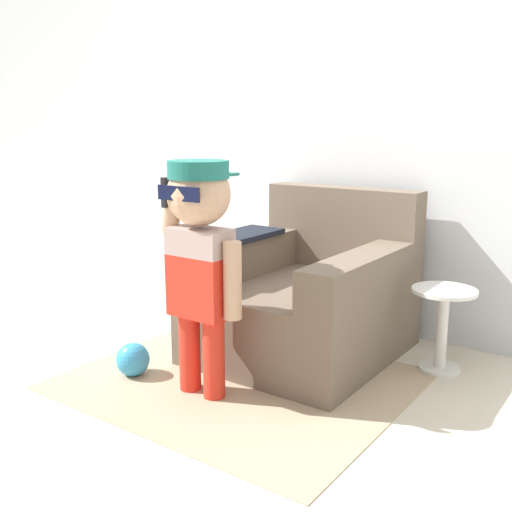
{
  "coord_description": "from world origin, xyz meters",
  "views": [
    {
      "loc": [
        1.73,
        -2.56,
        1.2
      ],
      "look_at": [
        0.13,
        -0.3,
        0.59
      ],
      "focal_mm": 42.0,
      "sensor_mm": 36.0,
      "label": 1
    }
  ],
  "objects_px": {
    "armchair": "(306,298)",
    "toy_ball": "(133,359)",
    "side_table": "(442,321)",
    "person_child": "(200,243)"
  },
  "relations": [
    {
      "from": "side_table",
      "to": "armchair",
      "type": "bearing_deg",
      "value": -166.67
    },
    {
      "from": "armchair",
      "to": "toy_ball",
      "type": "distance_m",
      "value": 0.95
    },
    {
      "from": "armchair",
      "to": "toy_ball",
      "type": "relative_size",
      "value": 6.32
    },
    {
      "from": "person_child",
      "to": "armchair",
      "type": "bearing_deg",
      "value": 81.71
    },
    {
      "from": "side_table",
      "to": "toy_ball",
      "type": "relative_size",
      "value": 2.56
    },
    {
      "from": "armchair",
      "to": "side_table",
      "type": "relative_size",
      "value": 2.47
    },
    {
      "from": "armchair",
      "to": "side_table",
      "type": "bearing_deg",
      "value": 13.33
    },
    {
      "from": "toy_ball",
      "to": "side_table",
      "type": "bearing_deg",
      "value": 37.83
    },
    {
      "from": "side_table",
      "to": "toy_ball",
      "type": "xyz_separation_m",
      "value": [
        -1.19,
        -0.93,
        -0.17
      ]
    },
    {
      "from": "person_child",
      "to": "side_table",
      "type": "distance_m",
      "value": 1.26
    }
  ]
}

